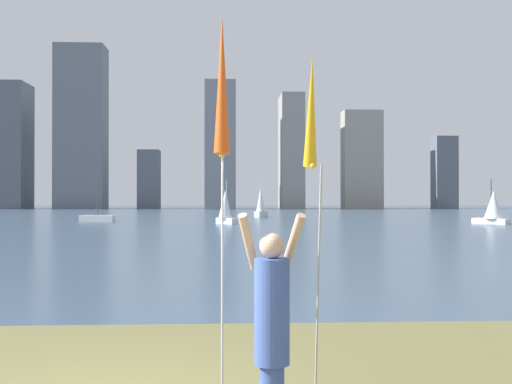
{
  "coord_description": "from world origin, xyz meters",
  "views": [
    {
      "loc": [
        1.28,
        -5.62,
        2.14
      ],
      "look_at": [
        1.99,
        9.85,
        2.24
      ],
      "focal_mm": 40.94,
      "sensor_mm": 36.0,
      "label": 1
    }
  ],
  "objects_px": {
    "person": "(272,312)",
    "kite_flag_right": "(311,119)",
    "sailboat_0": "(97,218)",
    "sailboat_6": "(261,204)",
    "kite_flag_left": "(222,91)",
    "sailboat_1": "(225,207)",
    "sailboat_3": "(493,208)"
  },
  "relations": [
    {
      "from": "person",
      "to": "kite_flag_right",
      "type": "relative_size",
      "value": 0.53
    },
    {
      "from": "person",
      "to": "sailboat_0",
      "type": "distance_m",
      "value": 44.35
    },
    {
      "from": "kite_flag_right",
      "to": "sailboat_0",
      "type": "height_order",
      "value": "sailboat_0"
    },
    {
      "from": "person",
      "to": "sailboat_0",
      "type": "height_order",
      "value": "sailboat_0"
    },
    {
      "from": "sailboat_0",
      "to": "sailboat_3",
      "type": "distance_m",
      "value": 31.4
    },
    {
      "from": "person",
      "to": "sailboat_6",
      "type": "relative_size",
      "value": 0.54
    },
    {
      "from": "sailboat_1",
      "to": "sailboat_0",
      "type": "bearing_deg",
      "value": 157.6
    },
    {
      "from": "sailboat_0",
      "to": "person",
      "type": "bearing_deg",
      "value": -75.17
    },
    {
      "from": "sailboat_6",
      "to": "kite_flag_right",
      "type": "bearing_deg",
      "value": -92.46
    },
    {
      "from": "sailboat_6",
      "to": "sailboat_1",
      "type": "bearing_deg",
      "value": -104.7
    },
    {
      "from": "sailboat_3",
      "to": "person",
      "type": "bearing_deg",
      "value": -117.59
    },
    {
      "from": "sailboat_1",
      "to": "kite_flag_left",
      "type": "bearing_deg",
      "value": -89.68
    },
    {
      "from": "person",
      "to": "kite_flag_left",
      "type": "height_order",
      "value": "kite_flag_left"
    },
    {
      "from": "kite_flag_left",
      "to": "sailboat_1",
      "type": "bearing_deg",
      "value": 90.32
    },
    {
      "from": "kite_flag_right",
      "to": "sailboat_3",
      "type": "bearing_deg",
      "value": 62.57
    },
    {
      "from": "person",
      "to": "sailboat_1",
      "type": "bearing_deg",
      "value": 96.11
    },
    {
      "from": "kite_flag_left",
      "to": "person",
      "type": "bearing_deg",
      "value": 9.46
    },
    {
      "from": "kite_flag_left",
      "to": "sailboat_1",
      "type": "xyz_separation_m",
      "value": [
        -0.21,
        38.57,
        -1.89
      ]
    },
    {
      "from": "sailboat_0",
      "to": "sailboat_6",
      "type": "relative_size",
      "value": 1.05
    },
    {
      "from": "sailboat_0",
      "to": "sailboat_1",
      "type": "distance_m",
      "value": 11.54
    },
    {
      "from": "sailboat_3",
      "to": "sailboat_6",
      "type": "xyz_separation_m",
      "value": [
        -16.88,
        14.02,
        0.16
      ]
    },
    {
      "from": "kite_flag_right",
      "to": "sailboat_6",
      "type": "bearing_deg",
      "value": 87.54
    },
    {
      "from": "kite_flag_right",
      "to": "sailboat_1",
      "type": "height_order",
      "value": "kite_flag_right"
    },
    {
      "from": "sailboat_0",
      "to": "kite_flag_left",
      "type": "bearing_deg",
      "value": -75.83
    },
    {
      "from": "sailboat_1",
      "to": "sailboat_6",
      "type": "relative_size",
      "value": 0.91
    },
    {
      "from": "person",
      "to": "sailboat_1",
      "type": "height_order",
      "value": "sailboat_1"
    },
    {
      "from": "kite_flag_right",
      "to": "sailboat_3",
      "type": "xyz_separation_m",
      "value": [
        19.06,
        36.73,
        -1.81
      ]
    },
    {
      "from": "sailboat_0",
      "to": "sailboat_1",
      "type": "bearing_deg",
      "value": -22.4
    },
    {
      "from": "kite_flag_right",
      "to": "sailboat_3",
      "type": "height_order",
      "value": "kite_flag_right"
    },
    {
      "from": "person",
      "to": "sailboat_1",
      "type": "distance_m",
      "value": 38.49
    },
    {
      "from": "kite_flag_left",
      "to": "sailboat_6",
      "type": "bearing_deg",
      "value": 86.46
    },
    {
      "from": "sailboat_0",
      "to": "kite_flag_right",
      "type": "bearing_deg",
      "value": -74.3
    }
  ]
}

